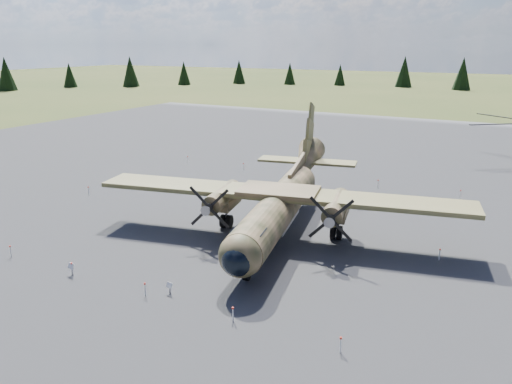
% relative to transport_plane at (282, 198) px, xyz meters
% --- Properties ---
extents(ground, '(500.00, 500.00, 0.00)m').
position_rel_transport_plane_xyz_m(ground, '(-4.49, -0.01, -2.72)').
color(ground, brown).
rests_on(ground, ground).
extents(apron, '(120.00, 120.00, 0.04)m').
position_rel_transport_plane_xyz_m(apron, '(-4.49, 9.99, -2.72)').
color(apron, slate).
rests_on(apron, ground).
extents(transport_plane, '(28.65, 25.73, 9.46)m').
position_rel_transport_plane_xyz_m(transport_plane, '(0.00, 0.00, 0.00)').
color(transport_plane, '#35381E').
rests_on(transport_plane, ground).
extents(info_placard_left, '(0.55, 0.30, 0.81)m').
position_rel_transport_plane_xyz_m(info_placard_left, '(-8.51, -13.54, -2.18)').
color(info_placard_left, gray).
rests_on(info_placard_left, ground).
extents(info_placard_right, '(0.49, 0.29, 0.72)m').
position_rel_transport_plane_xyz_m(info_placard_right, '(-1.40, -12.59, -2.24)').
color(info_placard_right, gray).
rests_on(info_placard_right, ground).
extents(barrier_fence, '(33.12, 29.62, 0.85)m').
position_rel_transport_plane_xyz_m(barrier_fence, '(-4.95, -0.08, -2.21)').
color(barrier_fence, white).
rests_on(barrier_fence, ground).
extents(treeline, '(308.96, 312.83, 11.00)m').
position_rel_transport_plane_xyz_m(treeline, '(0.82, 5.98, 1.93)').
color(treeline, black).
rests_on(treeline, ground).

